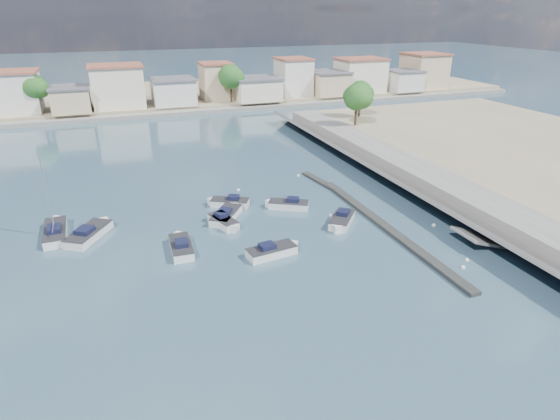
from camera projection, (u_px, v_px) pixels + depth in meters
name	position (u px, v px, depth m)	size (l,w,h in m)	color
ground	(237.00, 154.00, 70.33)	(400.00, 400.00, 0.00)	#2A4654
seawall_walkway	(460.00, 194.00, 52.50)	(5.00, 90.00, 1.80)	slate
breakwater	(370.00, 216.00, 48.87)	(2.00, 31.02, 0.35)	black
far_shore_land	(182.00, 94.00, 114.89)	(160.00, 40.00, 1.40)	gray
far_shore_quay	(198.00, 112.00, 96.90)	(160.00, 2.50, 0.80)	slate
far_town	(239.00, 83.00, 103.58)	(113.01, 12.80, 8.35)	beige
shore_trees	(239.00, 83.00, 94.73)	(74.56, 38.32, 7.92)	#38281E
motorboat_a	(181.00, 246.00, 42.16)	(1.95, 5.08, 1.48)	silver
motorboat_b	(227.00, 215.00, 48.62)	(4.33, 5.05, 1.48)	silver
motorboat_c	(287.00, 205.00, 51.06)	(4.60, 3.55, 1.48)	silver
motorboat_d	(341.00, 221.00, 47.17)	(4.21, 4.52, 1.48)	silver
motorboat_e	(91.00, 233.00, 44.69)	(4.62, 5.69, 1.48)	silver
motorboat_f	(228.00, 203.00, 51.61)	(4.50, 3.43, 1.48)	silver
motorboat_g	(224.00, 223.00, 46.84)	(2.59, 4.42, 1.48)	silver
motorboat_h	(274.00, 251.00, 41.33)	(5.00, 2.37, 1.48)	silver
sailboat	(55.00, 231.00, 44.96)	(2.23, 6.50, 9.00)	silver
mooring_buoys	(359.00, 217.00, 48.89)	(16.26, 27.00, 0.39)	white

